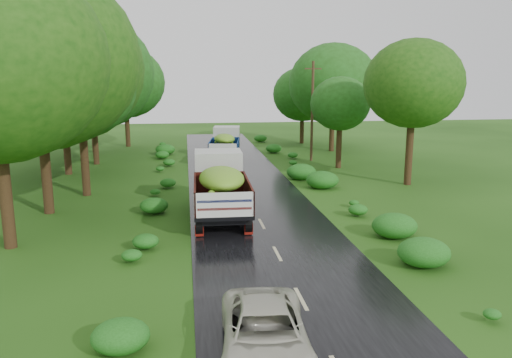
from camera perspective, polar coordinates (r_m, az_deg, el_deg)
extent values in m
plane|color=#1A3F0D|center=(15.69, 5.17, -13.54)|extent=(120.00, 120.00, 0.00)
cube|color=black|center=(20.23, 1.93, -7.58)|extent=(6.50, 80.00, 0.02)
cube|color=#BFB78C|center=(15.69, 5.17, -13.46)|extent=(0.12, 1.60, 0.00)
cube|color=#BFB78C|center=(19.30, 2.45, -8.51)|extent=(0.12, 1.60, 0.00)
cube|color=#BFB78C|center=(23.05, 0.65, -5.13)|extent=(0.12, 1.60, 0.00)
cube|color=#BFB78C|center=(26.86, -0.64, -2.69)|extent=(0.12, 1.60, 0.00)
cube|color=#BFB78C|center=(30.73, -1.60, -0.87)|extent=(0.12, 1.60, 0.00)
cube|color=#BFB78C|center=(34.62, -2.34, 0.55)|extent=(0.12, 1.60, 0.00)
cube|color=#BFB78C|center=(38.54, -2.93, 1.68)|extent=(0.12, 1.60, 0.00)
cube|color=#BFB78C|center=(42.47, -3.42, 2.60)|extent=(0.12, 1.60, 0.00)
cube|color=#BFB78C|center=(46.42, -3.82, 3.36)|extent=(0.12, 1.60, 0.00)
cube|color=#BFB78C|center=(50.37, -4.16, 4.00)|extent=(0.12, 1.60, 0.00)
cube|color=#BFB78C|center=(54.33, -4.45, 4.55)|extent=(0.12, 1.60, 0.00)
cube|color=black|center=(23.87, -4.04, -2.87)|extent=(2.01, 6.12, 0.30)
cylinder|color=black|center=(26.04, -6.57, -2.06)|extent=(0.33, 1.09, 1.08)
cylinder|color=black|center=(26.12, -1.97, -1.94)|extent=(0.33, 1.09, 1.08)
cylinder|color=black|center=(22.56, -6.53, -4.20)|extent=(0.33, 1.09, 1.08)
cylinder|color=black|center=(22.65, -1.21, -4.06)|extent=(0.33, 1.09, 1.08)
cylinder|color=black|center=(21.50, -6.52, -5.00)|extent=(0.33, 1.09, 1.08)
cylinder|color=black|center=(21.60, -0.93, -4.85)|extent=(0.33, 1.09, 1.08)
cube|color=maroon|center=(21.22, -6.50, -5.90)|extent=(0.37, 0.05, 0.49)
cube|color=maroon|center=(21.31, -0.83, -5.74)|extent=(0.37, 0.05, 0.49)
cube|color=silver|center=(25.99, -4.33, 0.98)|extent=(2.43, 2.11, 2.05)
cube|color=black|center=(22.72, -3.91, -3.00)|extent=(2.59, 4.70, 0.17)
cube|color=#49140D|center=(22.55, -6.98, -1.60)|extent=(0.20, 4.64, 1.03)
cube|color=#49140D|center=(22.66, -0.90, -1.45)|extent=(0.20, 4.64, 1.03)
cube|color=#49140D|center=(24.80, -4.19, -0.34)|extent=(2.49, 0.14, 1.03)
cube|color=silver|center=(20.36, -3.62, -2.97)|extent=(2.49, 0.14, 1.03)
ellipsoid|color=#5B961B|center=(22.44, -3.95, 0.08)|extent=(2.18, 3.95, 1.08)
cube|color=black|center=(40.04, -3.52, 2.92)|extent=(2.39, 5.58, 0.27)
cylinder|color=black|center=(42.06, -4.63, 3.12)|extent=(0.40, 0.99, 0.96)
cylinder|color=black|center=(41.95, -2.09, 3.13)|extent=(0.40, 0.99, 0.96)
cylinder|color=black|center=(38.92, -5.00, 2.43)|extent=(0.40, 0.99, 0.96)
cylinder|color=black|center=(38.80, -2.26, 2.43)|extent=(0.40, 0.99, 0.96)
cylinder|color=black|center=(37.95, -5.13, 2.19)|extent=(0.40, 0.99, 0.96)
cylinder|color=black|center=(37.83, -2.31, 2.20)|extent=(0.40, 0.99, 0.96)
cube|color=maroon|center=(37.66, -5.16, 1.79)|extent=(0.33, 0.08, 0.43)
cube|color=maroon|center=(37.54, -2.33, 1.80)|extent=(0.33, 0.08, 0.43)
cube|color=silver|center=(42.03, -3.36, 4.77)|extent=(2.35, 2.10, 1.82)
cube|color=black|center=(39.01, -3.62, 3.00)|extent=(2.76, 4.39, 0.15)
cube|color=navy|center=(39.02, -5.19, 3.77)|extent=(0.65, 4.10, 0.91)
cube|color=navy|center=(38.88, -2.06, 3.78)|extent=(0.65, 4.10, 0.91)
cube|color=navy|center=(40.94, -3.45, 4.16)|extent=(2.20, 0.38, 0.91)
cube|color=silver|center=(36.93, -3.82, 3.35)|extent=(2.20, 0.38, 0.91)
ellipsoid|color=#5B961B|center=(38.86, -3.64, 4.61)|extent=(2.32, 3.69, 0.96)
imported|color=beige|center=(12.46, 1.03, -17.24)|extent=(2.44, 4.65, 1.25)
cylinder|color=#382616|center=(40.21, 6.44, 7.65)|extent=(0.24, 0.24, 7.87)
cube|color=#382616|center=(40.12, 6.55, 12.42)|extent=(1.38, 0.25, 0.10)
cylinder|color=black|center=(21.37, -27.18, 3.53)|extent=(0.48, 0.48, 8.25)
cylinder|color=black|center=(26.20, -23.24, 5.42)|extent=(0.48, 0.48, 8.52)
ellipsoid|color=#18490E|center=(26.10, -23.82, 12.50)|extent=(4.39, 4.39, 3.95)
cylinder|color=black|center=(29.60, -19.18, 4.82)|extent=(0.45, 0.45, 6.98)
ellipsoid|color=#18490E|center=(29.43, -19.52, 9.95)|extent=(3.51, 3.51, 3.16)
cylinder|color=black|center=(36.60, -21.06, 6.80)|extent=(0.48, 0.48, 8.16)
ellipsoid|color=#18490E|center=(36.51, -21.42, 11.65)|extent=(4.70, 4.70, 4.23)
cylinder|color=black|center=(40.29, -18.02, 6.14)|extent=(0.43, 0.43, 6.43)
ellipsoid|color=#18490E|center=(40.16, -18.24, 9.61)|extent=(3.21, 3.21, 2.89)
cylinder|color=black|center=(46.72, -18.19, 7.73)|extent=(0.47, 0.47, 7.92)
ellipsoid|color=#18490E|center=(46.65, -18.43, 11.41)|extent=(4.70, 4.70, 4.23)
cylinder|color=black|center=(49.94, -14.58, 7.60)|extent=(0.45, 0.45, 6.98)
ellipsoid|color=#18490E|center=(49.84, -14.74, 10.64)|extent=(3.88, 3.88, 3.49)
cylinder|color=black|center=(32.28, 17.26, 5.57)|extent=(0.45, 0.45, 7.11)
ellipsoid|color=#1D4912|center=(32.14, 17.55, 10.37)|extent=(3.46, 3.46, 3.12)
cylinder|color=black|center=(37.32, 9.50, 5.36)|extent=(0.41, 0.41, 5.40)
ellipsoid|color=#1D4912|center=(37.16, 9.61, 8.50)|extent=(2.95, 2.95, 2.66)
cylinder|color=black|center=(45.76, 8.72, 7.44)|extent=(0.45, 0.45, 6.88)
ellipsoid|color=#1D4912|center=(45.65, 8.82, 10.71)|extent=(3.99, 3.99, 3.59)
cylinder|color=black|center=(51.00, 5.29, 7.22)|extent=(0.41, 0.41, 5.61)
ellipsoid|color=#1D4912|center=(50.88, 5.34, 9.62)|extent=(3.46, 3.46, 3.11)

